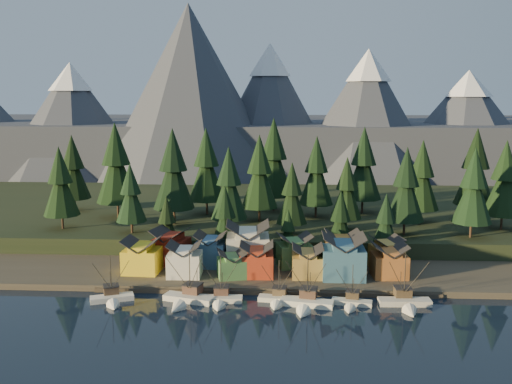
# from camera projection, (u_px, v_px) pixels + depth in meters

# --- Properties ---
(ground) EXTENTS (500.00, 500.00, 0.00)m
(ground) POSITION_uv_depth(u_px,v_px,m) (263.00, 320.00, 116.24)
(ground) COLOR black
(ground) RESTS_ON ground
(shore_strip) EXTENTS (400.00, 50.00, 1.50)m
(shore_strip) POSITION_uv_depth(u_px,v_px,m) (269.00, 260.00, 155.47)
(shore_strip) COLOR #3B352B
(shore_strip) RESTS_ON ground
(hillside) EXTENTS (420.00, 100.00, 6.00)m
(hillside) POSITION_uv_depth(u_px,v_px,m) (274.00, 214.00, 204.28)
(hillside) COLOR black
(hillside) RESTS_ON ground
(dock) EXTENTS (80.00, 4.00, 1.00)m
(dock) POSITION_uv_depth(u_px,v_px,m) (266.00, 291.00, 132.39)
(dock) COLOR #4B4235
(dock) RESTS_ON ground
(mountain_ridge) EXTENTS (560.00, 190.00, 90.00)m
(mountain_ridge) POSITION_uv_depth(u_px,v_px,m) (272.00, 129.00, 322.17)
(mountain_ridge) COLOR #464A5A
(mountain_ridge) RESTS_ON ground
(boat_0) EXTENTS (10.15, 10.65, 11.46)m
(boat_0) POSITION_uv_depth(u_px,v_px,m) (112.00, 293.00, 126.03)
(boat_0) COLOR white
(boat_0) RESTS_ON ground
(boat_1) EXTENTS (12.12, 12.63, 12.89)m
(boat_1) POSITION_uv_depth(u_px,v_px,m) (186.00, 293.00, 125.40)
(boat_1) COLOR beige
(boat_1) RESTS_ON ground
(boat_2) EXTENTS (9.81, 10.67, 11.27)m
(boat_2) POSITION_uv_depth(u_px,v_px,m) (220.00, 294.00, 125.51)
(boat_2) COLOR beige
(boat_2) RESTS_ON ground
(boat_3) EXTENTS (9.53, 10.18, 10.36)m
(boat_3) POSITION_uv_depth(u_px,v_px,m) (278.00, 294.00, 125.73)
(boat_3) COLOR silver
(boat_3) RESTS_ON ground
(boat_4) EXTENTS (12.18, 12.89, 12.61)m
(boat_4) POSITION_uv_depth(u_px,v_px,m) (306.00, 298.00, 122.74)
(boat_4) COLOR white
(boat_4) RESTS_ON ground
(boat_5) EXTENTS (9.34, 9.84, 9.97)m
(boat_5) POSITION_uv_depth(u_px,v_px,m) (351.00, 298.00, 123.80)
(boat_5) COLOR beige
(boat_5) RESTS_ON ground
(boat_6) EXTENTS (11.72, 12.71, 12.45)m
(boat_6) POSITION_uv_depth(u_px,v_px,m) (406.00, 297.00, 123.27)
(boat_6) COLOR beige
(boat_6) RESTS_ON ground
(house_front_0) EXTENTS (9.13, 8.68, 8.69)m
(house_front_0) POSITION_uv_depth(u_px,v_px,m) (142.00, 255.00, 142.09)
(house_front_0) COLOR gold
(house_front_0) RESTS_ON shore_strip
(house_front_1) EXTENTS (8.23, 7.92, 8.34)m
(house_front_1) POSITION_uv_depth(u_px,v_px,m) (185.00, 259.00, 139.29)
(house_front_1) COLOR silver
(house_front_1) RESTS_ON shore_strip
(house_front_2) EXTENTS (8.26, 8.30, 6.67)m
(house_front_2) POSITION_uv_depth(u_px,v_px,m) (232.00, 263.00, 138.54)
(house_front_2) COLOR #4B8045
(house_front_2) RESTS_ON shore_strip
(house_front_3) EXTENTS (8.36, 8.00, 8.25)m
(house_front_3) POSITION_uv_depth(u_px,v_px,m) (257.00, 259.00, 139.38)
(house_front_3) COLOR #A53019
(house_front_3) RESTS_ON shore_strip
(house_front_4) EXTENTS (7.59, 8.18, 7.65)m
(house_front_4) POSITION_uv_depth(u_px,v_px,m) (308.00, 260.00, 139.03)
(house_front_4) COLOR #A38039
(house_front_4) RESTS_ON shore_strip
(house_front_5) EXTENTS (10.17, 9.25, 10.66)m
(house_front_5) POSITION_uv_depth(u_px,v_px,m) (343.00, 255.00, 137.65)
(house_front_5) COLOR #325C77
(house_front_5) RESTS_ON shore_strip
(house_front_6) EXTENTS (8.72, 8.30, 8.17)m
(house_front_6) POSITION_uv_depth(u_px,v_px,m) (389.00, 260.00, 138.74)
(house_front_6) COLOR #A9602B
(house_front_6) RESTS_ON shore_strip
(house_back_0) EXTENTS (10.41, 10.16, 9.39)m
(house_back_0) POSITION_uv_depth(u_px,v_px,m) (170.00, 245.00, 149.20)
(house_back_0) COLOR maroon
(house_back_0) RESTS_ON shore_strip
(house_back_1) EXTENTS (8.22, 8.31, 8.77)m
(house_back_1) POSITION_uv_depth(u_px,v_px,m) (211.00, 249.00, 147.43)
(house_back_1) COLOR #3B618B
(house_back_1) RESTS_ON shore_strip
(house_back_2) EXTENTS (11.52, 10.70, 11.54)m
(house_back_2) POSITION_uv_depth(u_px,v_px,m) (248.00, 243.00, 146.79)
(house_back_2) COLOR beige
(house_back_2) RESTS_ON shore_strip
(house_back_3) EXTENTS (9.92, 9.25, 8.52)m
(house_back_3) POSITION_uv_depth(u_px,v_px,m) (294.00, 249.00, 147.03)
(house_back_3) COLOR #4A7D43
(house_back_3) RESTS_ON shore_strip
(house_back_4) EXTENTS (9.28, 8.95, 9.54)m
(house_back_4) POSITION_uv_depth(u_px,v_px,m) (343.00, 249.00, 145.61)
(house_back_4) COLOR #A96F2B
(house_back_4) RESTS_ON shore_strip
(house_back_5) EXTENTS (8.88, 8.94, 8.26)m
(house_back_5) POSITION_uv_depth(u_px,v_px,m) (387.00, 252.00, 145.00)
(house_back_5) COLOR #AD8A3D
(house_back_5) RESTS_ON shore_strip
(tree_hill_0) EXTENTS (10.56, 10.56, 24.60)m
(tree_hill_0) POSITION_uv_depth(u_px,v_px,m) (60.00, 184.00, 167.45)
(tree_hill_0) COLOR #332319
(tree_hill_0) RESTS_ON hillside
(tree_hill_1) EXTENTS (13.23, 13.23, 30.81)m
(tree_hill_1) POSITION_uv_depth(u_px,v_px,m) (116.00, 166.00, 181.96)
(tree_hill_1) COLOR #332319
(tree_hill_1) RESTS_ON hillside
(tree_hill_2) EXTENTS (8.75, 8.75, 20.38)m
(tree_hill_2) POSITION_uv_depth(u_px,v_px,m) (131.00, 195.00, 162.72)
(tree_hill_2) COLOR #332319
(tree_hill_2) RESTS_ON hillside
(tree_hill_3) EXTENTS (12.71, 12.71, 29.61)m
(tree_hill_3) POSITION_uv_depth(u_px,v_px,m) (173.00, 172.00, 173.12)
(tree_hill_3) COLOR #332319
(tree_hill_3) RESTS_ON hillside
(tree_hill_4) EXTENTS (12.39, 12.39, 28.86)m
(tree_hill_4) POSITION_uv_depth(u_px,v_px,m) (206.00, 167.00, 187.51)
(tree_hill_4) COLOR #332319
(tree_hill_4) RESTS_ON hillside
(tree_hill_5) EXTENTS (10.74, 10.74, 25.01)m
(tree_hill_5) POSITION_uv_depth(u_px,v_px,m) (229.00, 186.00, 162.73)
(tree_hill_5) COLOR #332319
(tree_hill_5) RESTS_ON hillside
(tree_hill_6) EXTENTS (11.77, 11.77, 27.41)m
(tree_hill_6) POSITION_uv_depth(u_px,v_px,m) (259.00, 174.00, 176.83)
(tree_hill_6) COLOR #332319
(tree_hill_6) RESTS_ON hillside
(tree_hill_7) EXTENTS (8.95, 8.95, 20.85)m
(tree_hill_7) POSITION_uv_depth(u_px,v_px,m) (292.00, 196.00, 160.18)
(tree_hill_7) COLOR #332319
(tree_hill_7) RESTS_ON hillside
(tree_hill_8) EXTENTS (11.38, 11.38, 26.51)m
(tree_hill_8) POSITION_uv_depth(u_px,v_px,m) (316.00, 173.00, 182.83)
(tree_hill_8) COLOR #332319
(tree_hill_8) RESTS_ON hillside
(tree_hill_9) EXTENTS (9.33, 9.33, 21.72)m
(tree_hill_9) POSITION_uv_depth(u_px,v_px,m) (347.00, 190.00, 166.12)
(tree_hill_9) COLOR #332319
(tree_hill_9) RESTS_ON hillside
(tree_hill_10) EXTENTS (12.48, 12.48, 29.07)m
(tree_hill_10) POSITION_uv_depth(u_px,v_px,m) (364.00, 166.00, 189.59)
(tree_hill_10) COLOR #332319
(tree_hill_10) RESTS_ON hillside
(tree_hill_11) EXTENTS (10.78, 10.78, 25.12)m
(tree_hill_11) POSITION_uv_depth(u_px,v_px,m) (406.00, 187.00, 160.01)
(tree_hill_11) COLOR #332319
(tree_hill_11) RESTS_ON hillside
(tree_hill_12) EXTENTS (11.11, 11.11, 25.89)m
(tree_hill_12) POSITION_uv_depth(u_px,v_px,m) (422.00, 178.00, 175.25)
(tree_hill_12) COLOR #332319
(tree_hill_12) RESTS_ON hillside
(tree_hill_13) EXTENTS (10.85, 10.85, 25.28)m
(tree_hill_13) POSITION_uv_depth(u_px,v_px,m) (473.00, 189.00, 157.05)
(tree_hill_13) COLOR #332319
(tree_hill_13) RESTS_ON hillside
(tree_hill_14) EXTENTS (12.54, 12.54, 29.21)m
(tree_hill_14) POSITION_uv_depth(u_px,v_px,m) (475.00, 170.00, 179.87)
(tree_hill_14) COLOR #332319
(tree_hill_14) RESTS_ON hillside
(tree_hill_15) EXTENTS (13.66, 13.66, 31.83)m
(tree_hill_15) POSITION_uv_depth(u_px,v_px,m) (274.00, 160.00, 192.93)
(tree_hill_15) COLOR #332319
(tree_hill_15) RESTS_ON hillside
(tree_hill_16) EXTENTS (11.21, 11.21, 26.13)m
(tree_hill_16) POSITION_uv_depth(u_px,v_px,m) (73.00, 169.00, 193.21)
(tree_hill_16) COLOR #332319
(tree_hill_16) RESTS_ON hillside
(tree_hill_17) EXTENTS (11.42, 11.42, 26.60)m
(tree_hill_17) POSITION_uv_depth(u_px,v_px,m) (505.00, 181.00, 166.12)
(tree_hill_17) COLOR #332319
(tree_hill_17) RESTS_ON hillside
(tree_shore_0) EXTENTS (7.26, 7.26, 16.92)m
(tree_shore_0) POSITION_uv_depth(u_px,v_px,m) (167.00, 223.00, 155.29)
(tree_shore_0) COLOR #332319
(tree_shore_0) RESTS_ON shore_strip
(tree_shore_1) EXTENTS (8.51, 8.51, 19.82)m
(tree_shore_1) POSITION_uv_depth(u_px,v_px,m) (225.00, 218.00, 154.15)
(tree_shore_1) COLOR #332319
(tree_shore_1) RESTS_ON shore_strip
(tree_shore_2) EXTENTS (5.86, 5.86, 13.65)m
(tree_shore_2) POSITION_uv_depth(u_px,v_px,m) (288.00, 231.00, 153.80)
(tree_shore_2) COLOR #332319
(tree_shore_2) RESTS_ON shore_strip
(tree_shore_3) EXTENTS (8.13, 8.13, 18.95)m
(tree_shore_3) POSITION_uv_depth(u_px,v_px,m) (340.00, 222.00, 152.55)
(tree_shore_3) COLOR #332319
(tree_shore_3) RESTS_ON shore_strip
(tree_shore_4) EXTENTS (7.83, 7.83, 18.25)m
(tree_shore_4) POSITION_uv_depth(u_px,v_px,m) (386.00, 224.00, 151.96)
(tree_shore_4) COLOR #332319
(tree_shore_4) RESTS_ON shore_strip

